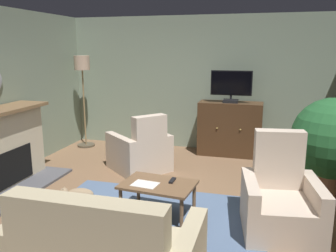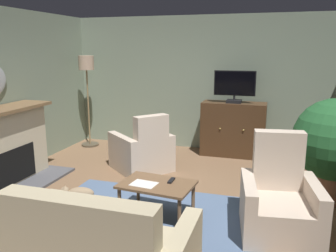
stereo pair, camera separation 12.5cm
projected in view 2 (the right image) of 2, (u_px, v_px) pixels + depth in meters
ground_plane at (159, 212)px, 4.49m from camera, size 6.09×6.57×0.04m
wall_back at (207, 84)px, 7.03m from camera, size 6.09×0.10×2.65m
rug_central at (154, 214)px, 4.38m from camera, size 2.71×1.60×0.01m
fireplace at (3, 150)px, 5.19m from camera, size 0.88×1.78×1.17m
tv_cabinet at (233, 130)px, 6.71m from camera, size 1.19×0.51×1.02m
television at (235, 86)px, 6.48m from camera, size 0.76×0.20×0.60m
coffee_table at (157, 187)px, 4.23m from camera, size 0.92×0.66×0.44m
tv_remote at (171, 180)px, 4.28m from camera, size 0.05×0.17×0.02m
folded_newspaper at (144, 184)px, 4.19m from camera, size 0.32×0.25×0.01m
armchair_by_fireplace at (279, 204)px, 3.90m from camera, size 0.93×0.97×1.10m
armchair_facing_sofa at (143, 152)px, 5.92m from camera, size 1.20×1.20×0.98m
potted_plant_small_fern_corner at (335, 142)px, 4.57m from camera, size 1.08×1.08×1.40m
cat at (79, 193)px, 4.81m from camera, size 0.67×0.25×0.18m
floor_lamp at (87, 78)px, 7.17m from camera, size 0.36×0.36×1.88m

